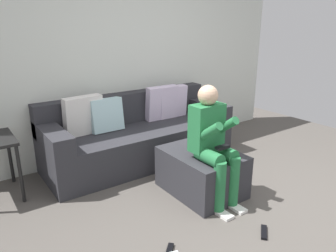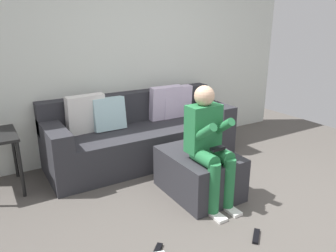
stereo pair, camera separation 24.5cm
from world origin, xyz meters
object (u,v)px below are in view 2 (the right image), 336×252
at_px(remote_near_ottoman, 256,236).
at_px(remote_by_storage_bin, 157,252).
at_px(person_seated, 209,143).
at_px(ottoman, 199,173).
at_px(couch_sectional, 141,134).

height_order(remote_near_ottoman, remote_by_storage_bin, same).
bearing_deg(person_seated, remote_by_storage_bin, -153.77).
bearing_deg(remote_by_storage_bin, person_seated, -17.47).
distance_m(ottoman, person_seated, 0.46).
distance_m(remote_near_ottoman, remote_by_storage_bin, 0.85).
height_order(ottoman, remote_near_ottoman, ottoman).
bearing_deg(remote_near_ottoman, remote_by_storage_bin, 122.31).
height_order(person_seated, remote_by_storage_bin, person_seated).
bearing_deg(person_seated, couch_sectional, 93.25).
distance_m(ottoman, remote_near_ottoman, 0.90).
relative_size(person_seated, remote_near_ottoman, 6.06).
relative_size(ottoman, person_seated, 0.71).
distance_m(person_seated, remote_by_storage_bin, 1.09).
height_order(ottoman, remote_by_storage_bin, ottoman).
relative_size(couch_sectional, ottoman, 2.89).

